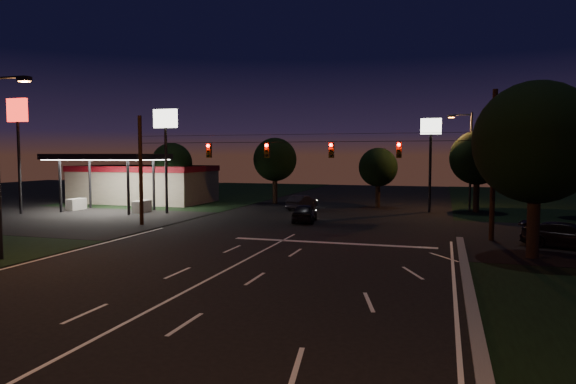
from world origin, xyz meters
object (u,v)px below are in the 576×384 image
at_px(car_oncoming_a, 304,213).
at_px(car_oncoming_b, 302,202).
at_px(utility_pole_right, 491,241).
at_px(car_cross, 568,236).
at_px(tree_right_near, 536,144).

bearing_deg(car_oncoming_a, car_oncoming_b, -81.54).
relative_size(utility_pole_right, car_oncoming_a, 2.17).
relative_size(utility_pole_right, car_cross, 1.85).
relative_size(car_oncoming_a, car_cross, 0.85).
distance_m(utility_pole_right, tree_right_near, 7.61).
xyz_separation_m(tree_right_near, car_oncoming_a, (-14.53, 10.03, -4.97)).
height_order(car_oncoming_a, car_cross, car_oncoming_a).
relative_size(tree_right_near, car_oncoming_b, 2.13).
bearing_deg(car_cross, utility_pole_right, 87.41).
xyz_separation_m(utility_pole_right, car_oncoming_a, (-13.00, 5.19, 0.71)).
bearing_deg(car_oncoming_b, tree_right_near, 142.89).
relative_size(car_oncoming_b, car_cross, 0.85).
distance_m(tree_right_near, car_cross, 6.40).
height_order(tree_right_near, car_oncoming_b, tree_right_near).
xyz_separation_m(utility_pole_right, tree_right_near, (1.53, -4.83, 5.68)).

